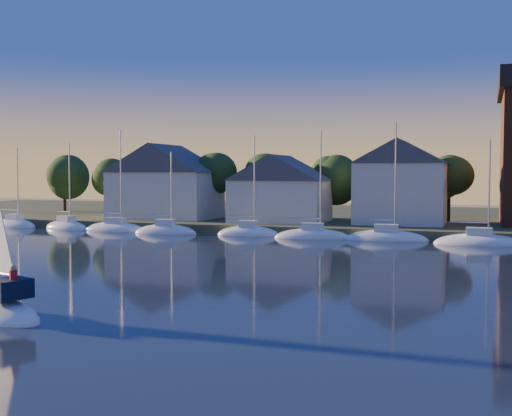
% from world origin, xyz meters
% --- Properties ---
extents(shoreline_land, '(160.00, 50.00, 2.00)m').
position_xyz_m(shoreline_land, '(0.00, 75.00, 0.00)').
color(shoreline_land, '#333F24').
rests_on(shoreline_land, ground).
extents(wooden_dock, '(120.00, 3.00, 1.00)m').
position_xyz_m(wooden_dock, '(0.00, 52.00, 0.00)').
color(wooden_dock, brown).
rests_on(wooden_dock, ground).
extents(clubhouse_west, '(13.65, 9.45, 9.64)m').
position_xyz_m(clubhouse_west, '(-22.00, 58.00, 5.93)').
color(clubhouse_west, beige).
rests_on(clubhouse_west, shoreline_land).
extents(clubhouse_centre, '(11.55, 8.40, 8.08)m').
position_xyz_m(clubhouse_centre, '(-6.00, 57.00, 5.13)').
color(clubhouse_centre, beige).
rests_on(clubhouse_centre, shoreline_land).
extents(clubhouse_east, '(10.50, 8.40, 9.80)m').
position_xyz_m(clubhouse_east, '(8.00, 59.00, 6.00)').
color(clubhouse_east, beige).
rests_on(clubhouse_east, shoreline_land).
extents(tree_line, '(93.40, 5.40, 8.90)m').
position_xyz_m(tree_line, '(2.00, 63.00, 7.18)').
color(tree_line, '#3C261B').
rests_on(tree_line, shoreline_land).
extents(moored_fleet, '(95.50, 2.40, 12.05)m').
position_xyz_m(moored_fleet, '(4.00, 49.00, 0.10)').
color(moored_fleet, white).
rests_on(moored_fleet, ground).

